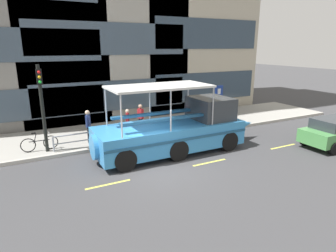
{
  "coord_description": "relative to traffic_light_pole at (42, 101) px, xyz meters",
  "views": [
    {
      "loc": [
        -5.07,
        -11.04,
        5.22
      ],
      "look_at": [
        1.45,
        1.52,
        1.3
      ],
      "focal_mm": 31.01,
      "sensor_mm": 36.0,
      "label": 1
    }
  ],
  "objects": [
    {
      "name": "curb_edge",
      "position": [
        4.15,
        -0.54,
        -2.64
      ],
      "size": [
        32.0,
        0.18,
        0.18
      ],
      "primitive_type": "cube",
      "color": "#B2ADA3",
      "rests_on": "ground_plane"
    },
    {
      "name": "pedestrian_mid_right",
      "position": [
        4.41,
        0.59,
        -1.6
      ],
      "size": [
        0.24,
        0.45,
        1.59
      ],
      "color": "black",
      "rests_on": "sidewalk"
    },
    {
      "name": "traffic_light_pole",
      "position": [
        0.0,
        0.0,
        0.0
      ],
      "size": [
        0.24,
        0.46,
        4.22
      ],
      "color": "black",
      "rests_on": "sidewalk"
    },
    {
      "name": "leaned_bicycle",
      "position": [
        -0.31,
        0.34,
        -2.18
      ],
      "size": [
        1.74,
        0.46,
        0.96
      ],
      "color": "black",
      "rests_on": "sidewalk"
    },
    {
      "name": "pedestrian_near_stern",
      "position": [
        2.17,
        0.5,
        -1.48
      ],
      "size": [
        0.32,
        0.47,
        1.77
      ],
      "color": "black",
      "rests_on": "sidewalk"
    },
    {
      "name": "ground_plane",
      "position": [
        4.15,
        -3.65,
        -2.73
      ],
      "size": [
        120.0,
        120.0,
        0.0
      ],
      "primitive_type": "plane",
      "color": "#3D3D3F"
    },
    {
      "name": "sidewalk",
      "position": [
        4.15,
        1.95,
        -2.64
      ],
      "size": [
        32.0,
        4.8,
        0.18
      ],
      "primitive_type": "cube",
      "color": "#99968E",
      "rests_on": "ground_plane"
    },
    {
      "name": "curb_guardrail",
      "position": [
        5.69,
        -0.2,
        -2.02
      ],
      "size": [
        10.93,
        0.09,
        0.8
      ],
      "color": "#9EA0A8",
      "rests_on": "sidewalk"
    },
    {
      "name": "lane_centreline",
      "position": [
        4.15,
        -4.48,
        -2.73
      ],
      "size": [
        25.8,
        0.12,
        0.01
      ],
      "color": "#DBD64C",
      "rests_on": "ground_plane"
    },
    {
      "name": "pedestrian_mid_left",
      "position": [
        5.42,
        1.1,
        -1.54
      ],
      "size": [
        0.31,
        0.44,
        1.68
      ],
      "color": "black",
      "rests_on": "sidewalk"
    },
    {
      "name": "parking_sign",
      "position": [
        10.63,
        0.41,
        -0.8
      ],
      "size": [
        0.6,
        0.12,
        2.58
      ],
      "color": "#4C4F54",
      "rests_on": "sidewalk"
    },
    {
      "name": "pedestrian_near_bow",
      "position": [
        8.64,
        0.92,
        -1.54
      ],
      "size": [
        0.32,
        0.43,
        1.68
      ],
      "color": "black",
      "rests_on": "sidewalk"
    },
    {
      "name": "duck_tour_boat",
      "position": [
        6.11,
        -2.4,
        -1.62
      ],
      "size": [
        9.31,
        2.68,
        3.42
      ],
      "color": "#388CD1",
      "rests_on": "ground_plane"
    }
  ]
}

